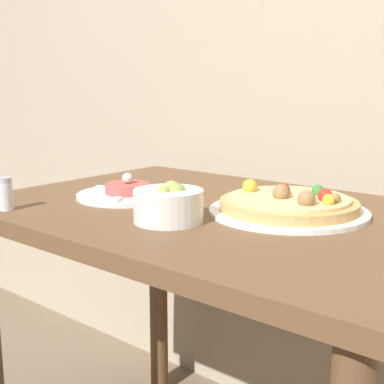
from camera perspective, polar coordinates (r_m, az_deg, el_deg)
The scene contains 5 objects.
dining_table at distance 1.22m, azimuth 2.28°, elevation -7.45°, with size 1.05×0.73×0.77m.
pizza_plate at distance 1.14m, azimuth 10.29°, elevation -1.42°, with size 0.34×0.34×0.07m.
tartare_plate at distance 1.30m, azimuth -6.89°, elevation -0.06°, with size 0.25×0.25×0.06m.
small_bowl at distance 1.06m, azimuth -2.52°, elevation -1.28°, with size 0.14×0.14×0.08m.
salt_shaker at distance 1.22m, azimuth -19.25°, elevation -0.21°, with size 0.03×0.03×0.07m.
Camera 1 is at (0.70, -0.56, 1.04)m, focal length 50.00 mm.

